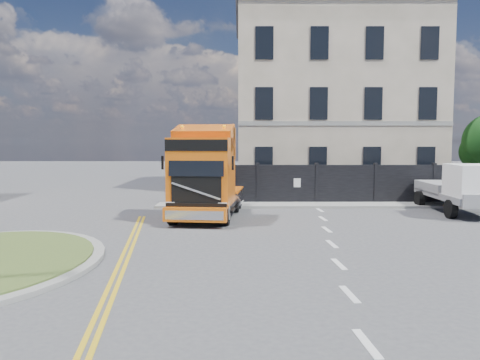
{
  "coord_description": "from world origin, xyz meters",
  "views": [
    {
      "loc": [
        0.07,
        -14.77,
        3.21
      ],
      "look_at": [
        0.08,
        2.13,
        1.8
      ],
      "focal_mm": 35.0,
      "sensor_mm": 36.0,
      "label": 1
    }
  ],
  "objects": [
    {
      "name": "georgian_building",
      "position": [
        6.0,
        16.5,
        5.77
      ],
      "size": [
        12.3,
        10.3,
        12.8
      ],
      "color": "beige",
      "rests_on": "ground"
    },
    {
      "name": "hoarding_fence",
      "position": [
        6.55,
        9.0,
        1.0
      ],
      "size": [
        18.8,
        0.25,
        2.0
      ],
      "color": "black",
      "rests_on": "ground"
    },
    {
      "name": "ground",
      "position": [
        0.0,
        0.0,
        0.0
      ],
      "size": [
        120.0,
        120.0,
        0.0
      ],
      "primitive_type": "plane",
      "color": "#424244",
      "rests_on": "ground"
    },
    {
      "name": "pavement_far",
      "position": [
        6.0,
        8.1,
        0.06
      ],
      "size": [
        20.0,
        1.6,
        0.12
      ],
      "primitive_type": "cube",
      "color": "gray",
      "rests_on": "ground"
    },
    {
      "name": "flatbed_pickup",
      "position": [
        9.92,
        5.11,
        1.21
      ],
      "size": [
        2.41,
        5.47,
        2.24
      ],
      "rotation": [
        0.0,
        0.0,
        -0.04
      ],
      "color": "gray",
      "rests_on": "ground"
    },
    {
      "name": "truck",
      "position": [
        -1.35,
        4.29,
        1.68
      ],
      "size": [
        2.97,
        6.49,
        3.76
      ],
      "rotation": [
        0.0,
        0.0,
        -0.11
      ],
      "color": "black",
      "rests_on": "ground"
    }
  ]
}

